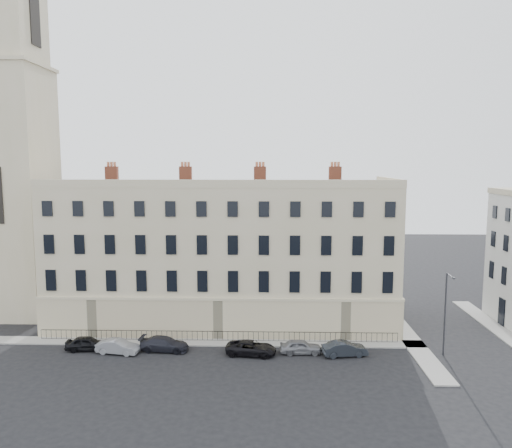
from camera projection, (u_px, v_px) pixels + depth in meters
The scene contains 14 objects.
ground at pixel (280, 364), 43.31m from camera, with size 160.00×160.00×0.00m, color black.
terrace at pixel (224, 254), 54.43m from camera, with size 36.22×12.22×17.00m.
church_tower at pixel (10, 151), 55.74m from camera, with size 8.00×8.13×44.00m.
pavement_terrace at pixel (176, 342), 48.55m from camera, with size 48.00×2.00×0.12m, color gray.
pavement_east_return at pixel (406, 334), 50.88m from camera, with size 2.00×24.00×0.12m, color gray.
pavement_adjacent at pixel (496, 328), 52.58m from camera, with size 2.00×20.00×0.12m, color gray.
railings at pixel (218, 336), 48.77m from camera, with size 35.00×0.04×0.96m.
car_a at pixel (87, 343), 46.49m from camera, with size 1.56×3.89×1.32m, color black.
car_b at pixel (118, 347), 45.71m from camera, with size 1.37×3.94×1.30m, color gray.
car_c at pixel (164, 344), 46.36m from camera, with size 1.86×4.57×1.33m, color black.
car_d at pixel (251, 348), 45.40m from camera, with size 2.12×4.60×1.28m, color black.
car_e at pixel (300, 347), 45.69m from camera, with size 1.54×3.82×1.30m, color slate.
car_f at pixel (345, 349), 45.12m from camera, with size 1.42×4.06×1.34m, color #20252B.
streetlamp at pixel (446, 310), 44.76m from camera, with size 0.30×1.65×7.64m.
Camera 1 is at (-0.92, -41.52, 17.45)m, focal length 35.00 mm.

